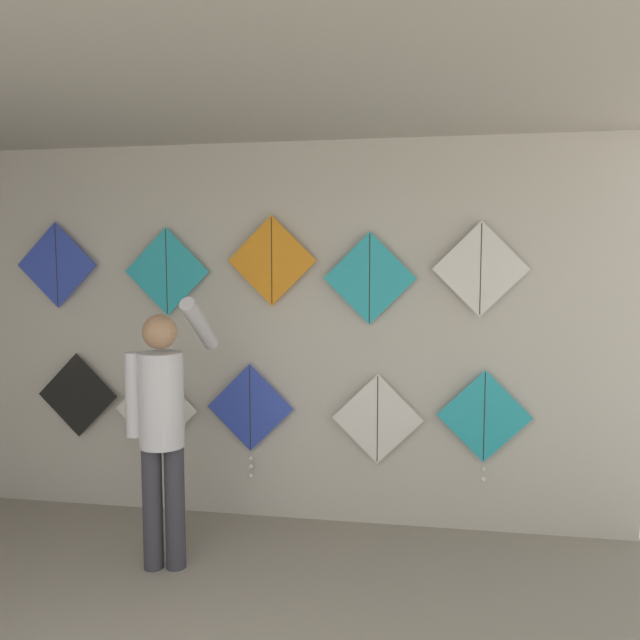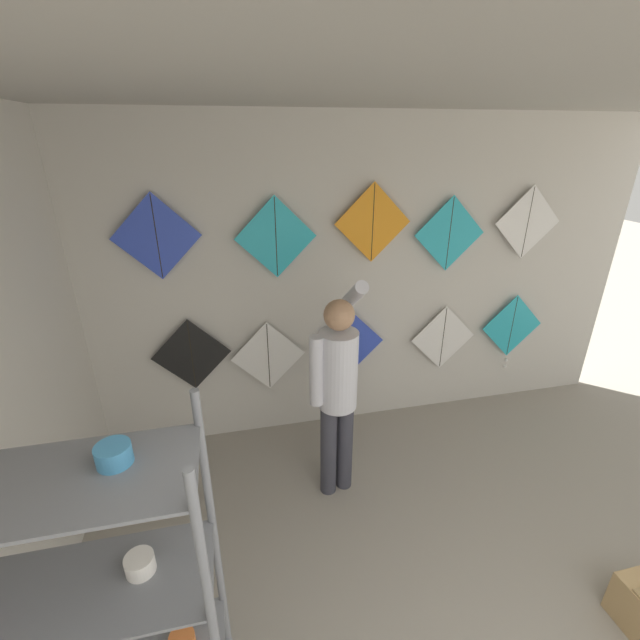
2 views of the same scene
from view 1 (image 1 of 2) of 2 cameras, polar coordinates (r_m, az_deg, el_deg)
name	(u,v)px [view 1 (image 1 of 2)]	position (r m, az deg, el deg)	size (l,w,h in m)	color
back_panel	(264,334)	(4.69, -5.16, -1.25)	(5.37, 0.06, 2.80)	beige
ceiling_slab	(157,60)	(3.06, -14.68, 22.01)	(5.37, 4.38, 0.04)	#A8A399
shopkeeper	(162,417)	(4.05, -14.21, -8.62)	(0.43, 0.63, 1.72)	#383842
kite_0	(78,395)	(5.25, -21.28, -6.42)	(0.66, 0.01, 0.66)	black
kite_1	(156,410)	(4.98, -14.76, -7.94)	(0.66, 0.01, 0.66)	white
kite_2	(250,412)	(4.72, -6.41, -8.36)	(0.66, 0.04, 0.87)	blue
kite_3	(377,419)	(4.57, 5.28, -9.00)	(0.66, 0.01, 0.66)	white
kite_4	(484,419)	(4.57, 14.79, -8.78)	(0.66, 0.04, 0.80)	#28B2C6
kite_5	(57,265)	(5.22, -22.94, 4.65)	(0.66, 0.01, 0.66)	blue
kite_6	(167,272)	(4.81, -13.85, 4.32)	(0.66, 0.01, 0.66)	#28B2C6
kite_7	(272,261)	(4.55, -4.44, 5.43)	(0.66, 0.01, 0.66)	orange
kite_8	(370,278)	(4.43, 4.56, 3.81)	(0.66, 0.01, 0.66)	#28B2C6
kite_9	(481,269)	(4.43, 14.48, 4.53)	(0.66, 0.01, 0.66)	white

